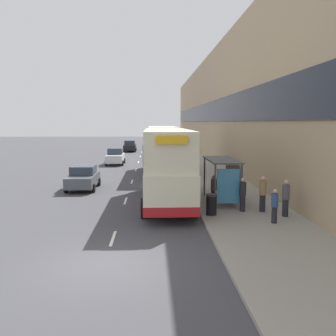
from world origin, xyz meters
TOP-DOWN VIEW (x-y plane):
  - ground_plane at (0.00, 0.00)m, footprint 220.00×220.00m
  - pavement at (6.50, 38.50)m, footprint 5.00×93.00m
  - terrace_facade at (10.49, 38.50)m, footprint 3.10×93.00m
  - lane_mark_0 at (0.00, 2.82)m, footprint 0.12×2.00m
  - lane_mark_1 at (0.00, 10.16)m, footprint 0.12×2.00m
  - lane_mark_2 at (0.00, 17.49)m, footprint 0.12×2.00m
  - lane_mark_3 at (0.00, 24.82)m, footprint 0.12×2.00m
  - lane_mark_4 at (0.00, 32.15)m, footprint 0.12×2.00m
  - lane_mark_5 at (0.00, 39.48)m, footprint 0.12×2.00m
  - lane_mark_6 at (0.00, 46.81)m, footprint 0.12×2.00m
  - lane_mark_7 at (0.00, 54.14)m, footprint 0.12×2.00m
  - bus_shelter at (5.77, 8.69)m, footprint 1.60×4.20m
  - double_decker_bus_near at (2.47, 9.21)m, footprint 2.85×10.12m
  - double_decker_bus_ahead at (2.57, 21.86)m, footprint 2.85×11.13m
  - car_0 at (-3.27, 14.34)m, footprint 2.03×4.25m
  - car_1 at (-1.95, 48.02)m, footprint 2.04×4.23m
  - car_2 at (3.01, 67.89)m, footprint 1.92×3.92m
  - car_3 at (-2.49, 29.81)m, footprint 1.98×4.36m
  - pedestrian_at_shelter at (6.27, 6.64)m, footprint 0.35×0.35m
  - pedestrian_1 at (8.10, 5.52)m, footprint 0.36×0.36m
  - pedestrian_2 at (7.28, 6.57)m, footprint 0.36×0.36m
  - pedestrian_3 at (7.18, 4.36)m, footprint 0.31×0.31m
  - pedestrian_4 at (5.04, 8.31)m, footprint 0.33×0.33m
  - litter_bin at (4.55, 6.00)m, footprint 0.55×0.55m

SIDE VIEW (x-z plane):
  - ground_plane at x=0.00m, z-range 0.00..0.00m
  - lane_mark_0 at x=0.00m, z-range 0.00..0.01m
  - lane_mark_1 at x=0.00m, z-range 0.00..0.01m
  - lane_mark_2 at x=0.00m, z-range 0.00..0.01m
  - lane_mark_3 at x=0.00m, z-range 0.00..0.01m
  - lane_mark_4 at x=0.00m, z-range 0.00..0.01m
  - lane_mark_5 at x=0.00m, z-range 0.00..0.01m
  - lane_mark_6 at x=0.00m, z-range 0.00..0.01m
  - lane_mark_7 at x=0.00m, z-range 0.00..0.01m
  - pavement at x=6.50m, z-range 0.00..0.14m
  - litter_bin at x=4.55m, z-range 0.14..1.19m
  - car_0 at x=-3.27m, z-range 0.00..1.65m
  - car_1 at x=-1.95m, z-range -0.01..1.78m
  - car_2 at x=3.01m, z-range -0.02..1.81m
  - car_3 at x=-2.49m, z-range -0.02..1.81m
  - pedestrian_3 at x=7.18m, z-range 0.16..1.73m
  - pedestrian_4 at x=5.04m, z-range 0.16..1.81m
  - pedestrian_at_shelter at x=6.27m, z-range 0.16..1.91m
  - pedestrian_1 at x=8.10m, z-range 0.16..1.97m
  - pedestrian_2 at x=7.28m, z-range 0.16..1.99m
  - bus_shelter at x=5.77m, z-range 0.64..3.12m
  - double_decker_bus_near at x=2.47m, z-range 0.13..4.43m
  - double_decker_bus_ahead at x=2.57m, z-range 0.14..4.44m
  - terrace_facade at x=10.49m, z-range 0.00..13.39m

